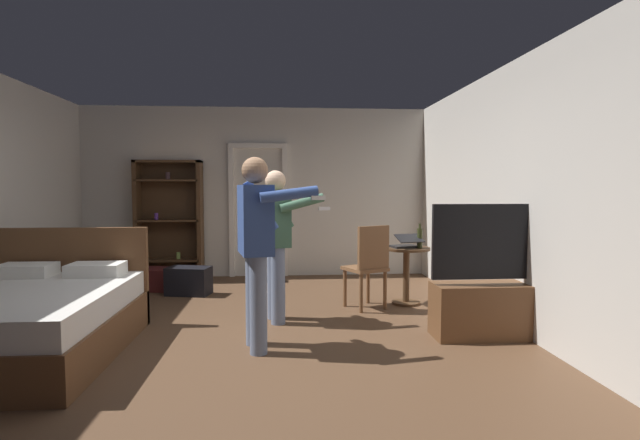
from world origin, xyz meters
TOP-DOWN VIEW (x-y plane):
  - ground_plane at (0.00, 0.00)m, footprint 7.35×7.35m
  - wall_back at (0.00, 3.40)m, footprint 5.67×0.12m
  - wall_right at (2.77, 0.00)m, footprint 0.12×6.92m
  - doorway_frame at (0.02, 3.32)m, footprint 0.93×0.08m
  - bed at (-1.75, -0.24)m, footprint 1.50×1.99m
  - bookshelf at (-1.34, 3.18)m, footprint 1.01×0.32m
  - tv_flatscreen at (2.41, -0.06)m, footprint 1.23×0.40m
  - side_table at (1.92, 1.30)m, footprint 0.57×0.57m
  - laptop at (1.90, 1.25)m, footprint 0.39×0.40m
  - bottle_on_table at (2.06, 1.22)m, footprint 0.06×0.06m
  - wooden_chair at (1.41, 1.08)m, footprint 0.56×0.56m
  - person_blue_shirt at (0.18, -0.23)m, footprint 0.77×0.64m
  - person_striped_shirt at (0.34, 0.66)m, footprint 0.73×0.57m
  - suitcase_dark at (-1.38, 2.38)m, footprint 0.70×0.51m
  - suitcase_small at (-0.85, 2.03)m, footprint 0.62×0.44m

SIDE VIEW (x-z plane):
  - ground_plane at x=0.00m, z-range 0.00..0.00m
  - suitcase_dark at x=-1.38m, z-range 0.00..0.30m
  - suitcase_small at x=-0.85m, z-range 0.00..0.37m
  - bed at x=-1.75m, z-range -0.21..0.81m
  - tv_flatscreen at x=2.41m, z-range -0.27..1.01m
  - side_table at x=1.92m, z-range 0.12..0.82m
  - wooden_chair at x=1.41m, z-range 0.05..1.04m
  - laptop at x=1.90m, z-range 0.67..0.84m
  - bottle_on_table at x=2.06m, z-range 0.68..0.97m
  - person_striped_shirt at x=0.34m, z-range 0.11..1.72m
  - person_blue_shirt at x=0.18m, z-range 0.14..1.84m
  - bookshelf at x=-1.34m, z-range 0.08..1.92m
  - doorway_frame at x=0.02m, z-range 0.16..2.29m
  - wall_back at x=0.00m, z-range 0.00..2.70m
  - wall_right at x=2.77m, z-range 0.00..2.70m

